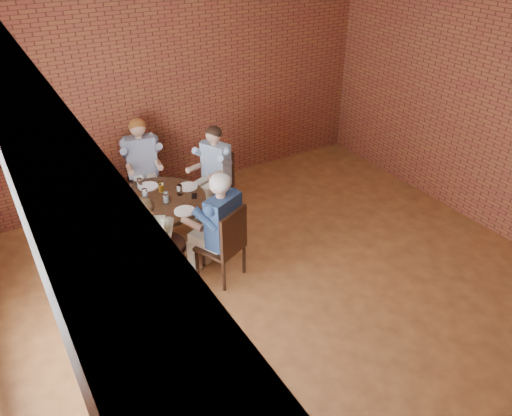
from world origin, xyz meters
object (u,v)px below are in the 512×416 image
diner_a (214,172)px  chair_c (70,232)px  chair_a (218,179)px  dining_table (159,215)px  diner_c (75,219)px  chair_d (151,266)px  chair_b (143,173)px  diner_b (143,166)px  chair_e (226,243)px  smartphone (194,196)px  diner_d (150,250)px  diner_e (219,227)px

diner_a → chair_c: diner_a is taller
chair_c → chair_a: bearing=-72.1°
dining_table → diner_c: (-0.98, 0.16, 0.17)m
chair_c → chair_d: bearing=-141.8°
dining_table → chair_b: bearing=79.5°
diner_a → diner_b: bearing=-153.0°
chair_e → smartphone: 0.86m
chair_d → diner_d: diner_d is taller
diner_e → smartphone: bearing=-116.6°
smartphone → chair_d: bearing=-114.5°
diner_d → chair_e: 0.90m
chair_c → diner_e: bearing=-116.7°
dining_table → diner_b: (0.21, 1.13, 0.16)m
diner_d → chair_e: size_ratio=1.37×
dining_table → chair_e: size_ratio=1.26×
diner_c → chair_d: (0.52, -1.10, -0.19)m
chair_a → diner_d: size_ratio=0.70×
diner_a → chair_b: bearing=-157.3°
diner_b → diner_e: diner_e is taller
dining_table → diner_d: diner_d is taller
diner_d → diner_e: bearing=-156.9°
chair_e → diner_e: (-0.04, 0.09, 0.18)m
dining_table → chair_b: size_ratio=1.29×
diner_c → chair_d: 1.23m
diner_c → diner_d: diner_c is taller
chair_a → diner_b: 1.11m
chair_e → smartphone: chair_e is taller
dining_table → chair_a: size_ratio=1.33×
chair_b → diner_b: 0.19m
diner_d → smartphone: size_ratio=10.00×
diner_c → chair_e: size_ratio=1.43×
chair_a → chair_e: bearing=-48.3°
chair_b → diner_c: diner_c is taller
dining_table → diner_e: size_ratio=0.88×
diner_c → smartphone: diner_c is taller
chair_b → smartphone: (0.22, -1.38, 0.23)m
chair_d → chair_c: bearing=-34.7°
chair_d → diner_b: bearing=-81.8°
diner_e → smartphone: diner_e is taller
chair_a → diner_d: bearing=-72.9°
dining_table → diner_a: diner_a is taller
diner_d → diner_e: 0.84m
chair_c → chair_d: size_ratio=1.03×
diner_a → diner_b: 1.05m
chair_e → diner_b: bearing=-108.0°
chair_d → chair_e: (0.92, -0.06, 0.02)m
diner_c → diner_e: bearing=-118.1°
dining_table → diner_c: size_ratio=0.89×
diner_a → diner_d: diner_d is taller
dining_table → chair_a: chair_a is taller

